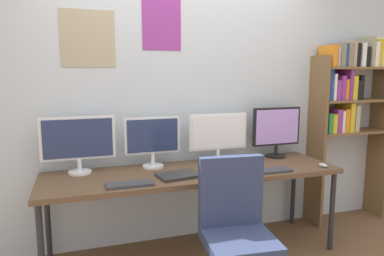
{
  "coord_description": "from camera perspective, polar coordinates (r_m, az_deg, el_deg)",
  "views": [
    {
      "loc": [
        -0.89,
        -2.09,
        1.54
      ],
      "look_at": [
        0.0,
        0.65,
        1.09
      ],
      "focal_mm": 33.1,
      "sensor_mm": 36.0,
      "label": 1
    }
  ],
  "objects": [
    {
      "name": "monitor_far_left",
      "position": [
        2.95,
        -17.85,
        -2.07
      ],
      "size": [
        0.58,
        0.18,
        0.46
      ],
      "color": "silver",
      "rests_on": "desk"
    },
    {
      "name": "laptop_closed",
      "position": [
        2.78,
        -2.19,
        -7.61
      ],
      "size": [
        0.35,
        0.27,
        0.02
      ],
      "primitive_type": "cube",
      "rotation": [
        0.0,
        0.0,
        0.16
      ],
      "color": "#2D2D2D",
      "rests_on": "desk"
    },
    {
      "name": "keyboard_left",
      "position": [
        2.61,
        -9.98,
        -8.93
      ],
      "size": [
        0.34,
        0.13,
        0.02
      ],
      "primitive_type": "cube",
      "color": "#38383D",
      "rests_on": "desk"
    },
    {
      "name": "bookshelf",
      "position": [
        3.93,
        23.83,
        4.33
      ],
      "size": [
        0.83,
        0.28,
        1.89
      ],
      "color": "brown",
      "rests_on": "ground_plane"
    },
    {
      "name": "monitor_center_right",
      "position": [
        3.18,
        4.22,
        -1.09
      ],
      "size": [
        0.54,
        0.18,
        0.44
      ],
      "color": "silver",
      "rests_on": "desk"
    },
    {
      "name": "desk",
      "position": [
        2.96,
        0.3,
        -7.78
      ],
      "size": [
        2.44,
        0.68,
        0.74
      ],
      "color": "brown",
      "rests_on": "ground_plane"
    },
    {
      "name": "monitor_center_left",
      "position": [
        3.01,
        -6.38,
        -1.81
      ],
      "size": [
        0.47,
        0.18,
        0.43
      ],
      "color": "silver",
      "rests_on": "desk"
    },
    {
      "name": "keyboard_right",
      "position": [
        2.96,
        12.14,
        -6.79
      ],
      "size": [
        0.39,
        0.13,
        0.02
      ],
      "primitive_type": "cube",
      "color": "#38383D",
      "rests_on": "desk"
    },
    {
      "name": "computer_mouse",
      "position": [
        3.26,
        20.38,
        -5.62
      ],
      "size": [
        0.06,
        0.1,
        0.03
      ],
      "primitive_type": "ellipsoid",
      "color": "silver",
      "rests_on": "desk"
    },
    {
      "name": "monitor_far_right",
      "position": [
        3.45,
        13.47,
        -0.25
      ],
      "size": [
        0.49,
        0.18,
        0.48
      ],
      "color": "black",
      "rests_on": "desk"
    },
    {
      "name": "wall_back",
      "position": [
        3.24,
        -2.05,
        4.66
      ],
      "size": [
        4.84,
        0.11,
        2.6
      ],
      "color": "silver",
      "rests_on": "ground_plane"
    },
    {
      "name": "office_chair",
      "position": [
        2.47,
        7.15,
        -18.63
      ],
      "size": [
        0.52,
        0.52,
        0.99
      ],
      "color": "#2D2D33",
      "rests_on": "ground_plane"
    }
  ]
}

